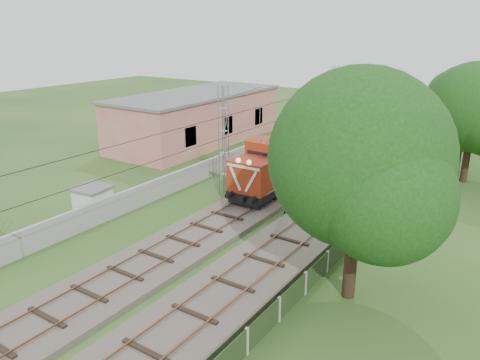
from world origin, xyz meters
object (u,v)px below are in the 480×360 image
Objects in this scene: relay_hut at (93,203)px; signal_post at (286,173)px; coach_rake at (475,83)px; locomotive at (297,155)px.

signal_post is at bearing 34.62° from relay_hut.
signal_post reaches higher than coach_rake.
signal_post is at bearing -92.04° from coach_rake.
locomotive reaches higher than relay_hut.
relay_hut is (-10.17, -7.02, -1.94)m from signal_post.
locomotive reaches higher than signal_post.
locomotive is 55.72m from coach_rake.
coach_rake is at bearing 84.85° from locomotive.
locomotive is 0.17× the size of coach_rake.
coach_rake is at bearing 87.96° from signal_post.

